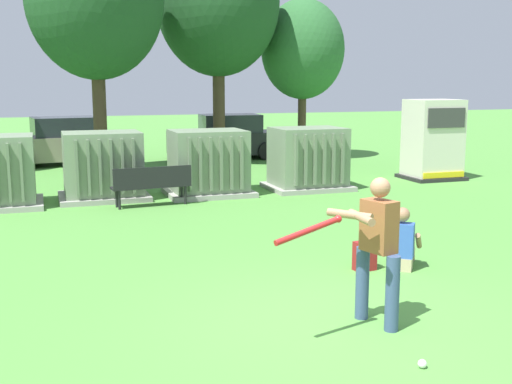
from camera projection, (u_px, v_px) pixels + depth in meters
name	position (u px, v px, depth m)	size (l,w,h in m)	color
ground_plane	(337.00, 326.00, 7.44)	(96.00, 96.00, 0.00)	#51933D
transformer_mid_west	(103.00, 167.00, 15.37)	(2.10, 1.70, 1.62)	#9E9B93
transformer_mid_east	(208.00, 164.00, 15.94)	(2.10, 1.70, 1.62)	#9E9B93
transformer_east	(308.00, 159.00, 16.81)	(2.10, 1.70, 1.62)	#9E9B93
generator_enclosure	(433.00, 140.00, 18.50)	(1.60, 1.40, 2.30)	#262626
park_bench	(152.00, 183.00, 14.49)	(1.83, 0.58, 0.92)	black
batter	(375.00, 244.00, 7.30)	(1.60, 0.77, 1.74)	#384C75
sports_ball	(422.00, 364.00, 6.34)	(0.09, 0.09, 0.09)	white
seated_spectator	(402.00, 244.00, 9.70)	(0.70, 0.77, 0.96)	tan
backpack	(364.00, 256.00, 9.63)	(0.34, 0.29, 0.44)	maroon
tree_center_right	(218.00, 3.00, 21.16)	(4.10, 4.10, 7.83)	#4C3828
tree_right	(303.00, 50.00, 23.02)	(3.00, 3.00, 5.74)	#4C3828
parked_car_left_of_center	(62.00, 143.00, 21.81)	(4.37, 2.29, 1.62)	gray
parked_car_right_of_center	(227.00, 138.00, 23.57)	(4.28, 2.09, 1.62)	black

